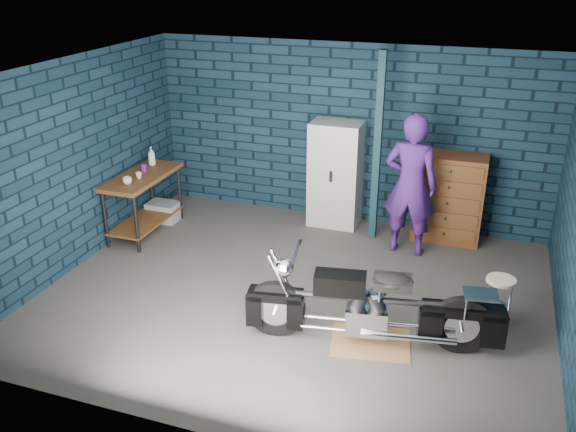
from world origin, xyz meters
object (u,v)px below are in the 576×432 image
locker (335,174)px  tool_chest (449,198)px  person (410,185)px  shop_stool (498,302)px  workbench (144,204)px  storage_bin (163,211)px  motorcycle (373,302)px

locker → tool_chest: locker is taller
person → shop_stool: (1.25, -1.50, -0.70)m
workbench → storage_bin: (0.02, 0.48, -0.31)m
locker → tool_chest: 1.69m
motorcycle → storage_bin: size_ratio=4.90×
person → motorcycle: bearing=93.3°
motorcycle → tool_chest: tool_chest is taller
motorcycle → shop_stool: motorcycle is taller
locker → tool_chest: bearing=0.0°
tool_chest → shop_stool: tool_chest is taller
person → tool_chest: bearing=-125.4°
motorcycle → storage_bin: (-3.75, 2.15, -0.36)m
tool_chest → storage_bin: bearing=-169.8°
locker → shop_stool: locker is taller
workbench → motorcycle: (3.77, -1.68, 0.05)m
workbench → shop_stool: bearing=-9.8°
storage_bin → shop_stool: shop_stool is taller
motorcycle → locker: (-1.20, 2.92, 0.29)m
tool_chest → shop_stool: 2.27m
motorcycle → shop_stool: 1.51m
person → shop_stool: size_ratio=3.38×
locker → tool_chest: size_ratio=1.25×
locker → person: bearing=-26.7°
locker → tool_chest: (1.68, 0.00, -0.16)m
motorcycle → storage_bin: motorcycle is taller
person → locker: bearing=-23.4°
workbench → shop_stool: workbench is taller
storage_bin → locker: bearing=16.7°
person → tool_chest: 0.85m
storage_bin → locker: locker is taller
motorcycle → tool_chest: 2.96m
storage_bin → shop_stool: size_ratio=0.80×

